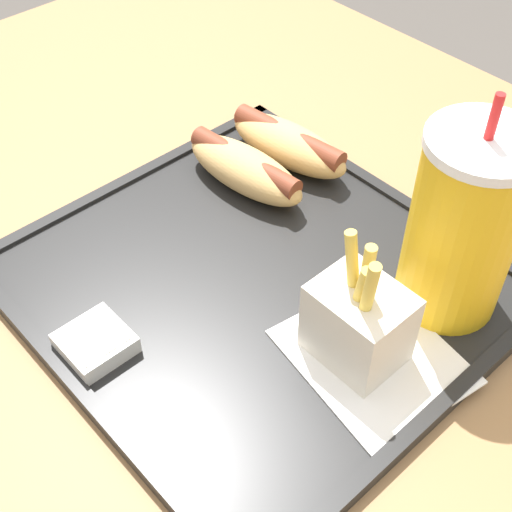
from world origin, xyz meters
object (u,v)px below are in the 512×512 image
object	(u,v)px
soda_cup	(463,226)
sauce_cup_mayo	(95,342)
hot_dog_far	(289,143)
fries_carton	(358,322)
hot_dog_near	(245,168)

from	to	relation	value
soda_cup	sauce_cup_mayo	bearing A→B (deg)	-121.40
hot_dog_far	sauce_cup_mayo	distance (m)	0.29
fries_carton	sauce_cup_mayo	bearing A→B (deg)	-133.06
hot_dog_near	sauce_cup_mayo	xyz separation A→B (m)	(0.07, -0.22, -0.01)
hot_dog_far	soda_cup	bearing A→B (deg)	-8.27
soda_cup	hot_dog_far	world-z (taller)	soda_cup
fries_carton	sauce_cup_mayo	distance (m)	0.20
fries_carton	sauce_cup_mayo	world-z (taller)	fries_carton
hot_dog_near	fries_carton	world-z (taller)	fries_carton
soda_cup	hot_dog_near	xyz separation A→B (m)	(-0.22, -0.03, -0.06)
soda_cup	fries_carton	size ratio (longest dim) A/B	1.68
hot_dog_far	sauce_cup_mayo	bearing A→B (deg)	-75.74
fries_carton	sauce_cup_mayo	xyz separation A→B (m)	(-0.14, -0.15, -0.03)
sauce_cup_mayo	hot_dog_far	bearing A→B (deg)	104.26
soda_cup	hot_dog_near	distance (m)	0.23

